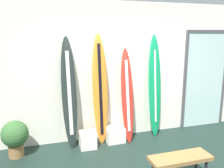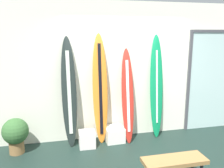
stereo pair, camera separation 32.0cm
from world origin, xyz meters
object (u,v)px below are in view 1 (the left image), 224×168
surfboard_crimson (127,96)px  display_block_center (114,134)px  surfboard_charcoal (69,94)px  surfboard_sunset (100,90)px  bench (180,160)px  surfboard_emerald (155,86)px  display_block_left (88,140)px  glass_door (205,78)px  potted_plant (15,136)px

surfboard_crimson → display_block_center: (-0.27, 0.00, -0.77)m
surfboard_charcoal → surfboard_sunset: bearing=2.5°
bench → surfboard_emerald: bearing=75.6°
display_block_center → surfboard_emerald: bearing=5.1°
surfboard_sunset → bench: 2.00m
surfboard_emerald → display_block_center: (-0.92, -0.08, -0.93)m
display_block_left → glass_door: bearing=7.0°
surfboard_sunset → surfboard_emerald: size_ratio=1.01×
display_block_center → glass_door: size_ratio=0.17×
surfboard_sunset → surfboard_emerald: (1.19, 0.01, -0.00)m
surfboard_crimson → display_block_left: surfboard_crimson is taller
display_block_center → potted_plant: 1.89m
surfboard_charcoal → glass_door: (3.17, 0.18, 0.11)m
surfboard_crimson → surfboard_emerald: 0.67m
surfboard_charcoal → display_block_center: (0.88, -0.05, -0.90)m
surfboard_emerald → glass_door: (1.36, 0.15, 0.08)m
surfboard_sunset → bench: size_ratio=2.37×
display_block_center → potted_plant: bearing=-177.3°
display_block_left → surfboard_sunset: bearing=32.8°
display_block_center → bench: (0.48, -1.64, 0.22)m
glass_door → surfboard_emerald: bearing=-173.7°
potted_plant → surfboard_emerald: bearing=3.5°
potted_plant → display_block_left: bearing=-1.4°
bench → surfboard_crimson: bearing=97.2°
surfboard_sunset → surfboard_crimson: bearing=-7.8°
surfboard_emerald → display_block_left: bearing=-172.3°
potted_plant → surfboard_charcoal: bearing=7.8°
surfboard_charcoal → display_block_center: bearing=-3.1°
surfboard_sunset → surfboard_crimson: (0.55, -0.07, -0.15)m
surfboard_sunset → bench: bearing=-66.2°
display_block_center → glass_door: glass_door is taller
display_block_left → surfboard_emerald: bearing=7.7°
surfboard_charcoal → potted_plant: size_ratio=3.19×
display_block_left → display_block_center: (0.58, 0.12, -0.01)m
surfboard_charcoal → surfboard_crimson: bearing=-2.4°
surfboard_emerald → display_block_left: surfboard_emerald is taller
surfboard_sunset → glass_door: glass_door is taller
surfboard_crimson → display_block_left: bearing=-171.9°
surfboard_sunset → potted_plant: size_ratio=3.27×
glass_door → bench: size_ratio=2.45×
display_block_left → display_block_center: bearing=11.9°
surfboard_crimson → bench: surfboard_crimson is taller
surfboard_sunset → display_block_center: (0.27, -0.07, -0.93)m
surfboard_crimson → surfboard_emerald: (0.65, 0.08, 0.15)m
surfboard_emerald → display_block_center: bearing=-174.9°
surfboard_charcoal → potted_plant: (-0.99, -0.14, -0.66)m
display_block_left → bench: bench is taller
surfboard_emerald → surfboard_charcoal: bearing=-178.9°
display_block_center → glass_door: bearing=5.8°
surfboard_charcoal → glass_door: bearing=3.3°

